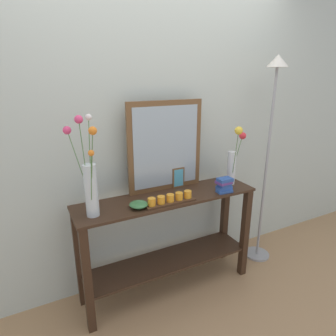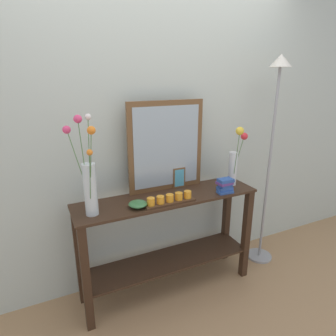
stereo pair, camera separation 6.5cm
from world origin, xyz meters
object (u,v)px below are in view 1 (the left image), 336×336
object	(u,v)px
picture_frame_small	(178,178)
decorative_bowl	(139,204)
book_stack	(224,185)
mirror_leaning	(166,147)
floor_lamp	(271,130)
tall_vase_left	(90,181)
console_table	(168,233)
candle_tray	(170,199)
vase_right	(234,160)

from	to	relation	value
picture_frame_small	decorative_bowl	bearing A→B (deg)	-153.73
picture_frame_small	book_stack	world-z (taller)	picture_frame_small
mirror_leaning	floor_lamp	bearing A→B (deg)	-9.30
tall_vase_left	floor_lamp	size ratio (longest dim) A/B	0.35
console_table	book_stack	xyz separation A→B (m)	(0.44, -0.12, 0.38)
candle_tray	decorative_bowl	size ratio (longest dim) A/B	2.94
candle_tray	decorative_bowl	bearing A→B (deg)	173.23
tall_vase_left	floor_lamp	world-z (taller)	floor_lamp
picture_frame_small	floor_lamp	distance (m)	0.92
vase_right	floor_lamp	distance (m)	0.46
tall_vase_left	decorative_bowl	xyz separation A→B (m)	(0.32, -0.03, -0.22)
decorative_bowl	console_table	bearing A→B (deg)	16.75
vase_right	candle_tray	bearing A→B (deg)	-171.97
picture_frame_small	floor_lamp	bearing A→B (deg)	-9.35
decorative_bowl	mirror_leaning	bearing A→B (deg)	35.24
mirror_leaning	picture_frame_small	world-z (taller)	mirror_leaning
tall_vase_left	candle_tray	size ratio (longest dim) A/B	1.70
tall_vase_left	console_table	bearing A→B (deg)	5.04
vase_right	picture_frame_small	distance (m)	0.48
candle_tray	picture_frame_small	xyz separation A→B (m)	(0.20, 0.24, 0.06)
candle_tray	vase_right	bearing A→B (deg)	8.03
mirror_leaning	picture_frame_small	distance (m)	0.29
picture_frame_small	book_stack	size ratio (longest dim) A/B	1.28
vase_right	book_stack	xyz separation A→B (m)	(-0.16, -0.10, -0.16)
tall_vase_left	vase_right	bearing A→B (deg)	1.53
book_stack	candle_tray	bearing A→B (deg)	179.01
console_table	decorative_bowl	size ratio (longest dim) A/B	10.80
vase_right	floor_lamp	xyz separation A→B (m)	(0.40, 0.02, 0.22)
tall_vase_left	book_stack	bearing A→B (deg)	-3.69
console_table	floor_lamp	distance (m)	1.26
tall_vase_left	decorative_bowl	world-z (taller)	tall_vase_left
console_table	candle_tray	xyz separation A→B (m)	(-0.04, -0.11, 0.35)
mirror_leaning	vase_right	size ratio (longest dim) A/B	1.38
vase_right	book_stack	size ratio (longest dim) A/B	3.91
decorative_bowl	book_stack	bearing A→B (deg)	-2.90
candle_tray	picture_frame_small	bearing A→B (deg)	50.36
tall_vase_left	vase_right	world-z (taller)	tall_vase_left
candle_tray	floor_lamp	size ratio (longest dim) A/B	0.21
floor_lamp	picture_frame_small	bearing A→B (deg)	170.65
console_table	tall_vase_left	world-z (taller)	tall_vase_left
decorative_bowl	book_stack	distance (m)	0.72
candle_tray	mirror_leaning	bearing A→B (deg)	70.13
vase_right	tall_vase_left	bearing A→B (deg)	-178.47
book_stack	floor_lamp	size ratio (longest dim) A/B	0.07
candle_tray	tall_vase_left	bearing A→B (deg)	173.97
console_table	floor_lamp	xyz separation A→B (m)	(1.01, -0.00, 0.75)
console_table	candle_tray	world-z (taller)	candle_tray
candle_tray	picture_frame_small	distance (m)	0.32
decorative_bowl	floor_lamp	bearing A→B (deg)	3.49
vase_right	mirror_leaning	bearing A→B (deg)	162.57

